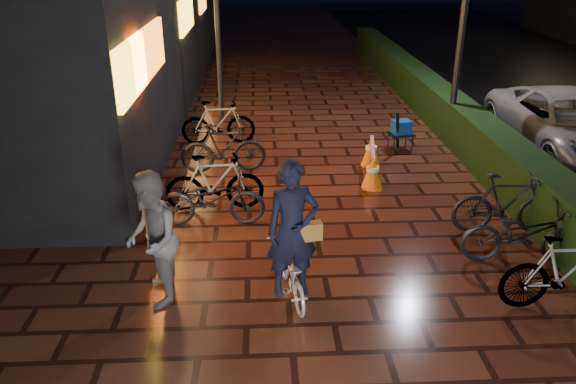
{
  "coord_description": "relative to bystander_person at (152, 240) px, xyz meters",
  "views": [
    {
      "loc": [
        -1.43,
        -7.45,
        4.41
      ],
      "look_at": [
        -1.06,
        0.01,
        1.1
      ],
      "focal_mm": 35.0,
      "sensor_mm": 36.0,
      "label": 1
    }
  ],
  "objects": [
    {
      "name": "ground",
      "position": [
        2.87,
        1.02,
        -0.92
      ],
      "size": [
        80.0,
        80.0,
        0.0
      ],
      "primitive_type": "plane",
      "color": "#381911",
      "rests_on": "ground"
    },
    {
      "name": "hedge",
      "position": [
        6.17,
        9.02,
        -0.42
      ],
      "size": [
        0.7,
        20.0,
        1.0
      ],
      "primitive_type": "cube",
      "color": "black",
      "rests_on": "ground"
    },
    {
      "name": "bystander_person",
      "position": [
        0.0,
        0.0,
        0.0
      ],
      "size": [
        0.84,
        1.0,
        1.84
      ],
      "primitive_type": "imported",
      "rotation": [
        0.0,
        0.0,
        -1.4
      ],
      "color": "slate",
      "rests_on": "ground"
    },
    {
      "name": "van",
      "position": [
        8.38,
        5.36,
        -0.22
      ],
      "size": [
        2.33,
        5.0,
        1.39
      ],
      "primitive_type": "imported",
      "rotation": [
        0.0,
        0.0,
        -0.01
      ],
      "color": "#A6A6AA",
      "rests_on": "ground"
    },
    {
      "name": "lamp_post_hedge",
      "position": [
        5.93,
        6.15,
        2.21
      ],
      "size": [
        0.53,
        0.29,
        5.68
      ],
      "color": "black",
      "rests_on": "ground"
    },
    {
      "name": "lamp_post_sf",
      "position": [
        0.39,
        8.36,
        1.85
      ],
      "size": [
        0.48,
        0.17,
        5.03
      ],
      "color": "black",
      "rests_on": "ground"
    },
    {
      "name": "cyclist",
      "position": [
        1.81,
        -0.04,
        -0.18
      ],
      "size": [
        0.77,
        1.46,
        2.0
      ],
      "color": "silver",
      "rests_on": "ground"
    },
    {
      "name": "traffic_barrier",
      "position": [
        3.7,
        4.24,
        -0.59
      ],
      "size": [
        0.61,
        1.62,
        0.66
      ],
      "color": "orange",
      "rests_on": "ground"
    },
    {
      "name": "cart_assembly",
      "position": [
        4.64,
        5.73,
        -0.39
      ],
      "size": [
        0.62,
        0.65,
        1.04
      ],
      "color": "black",
      "rests_on": "ground"
    },
    {
      "name": "parked_bikes_storefront",
      "position": [
        0.57,
        3.95,
        -0.41
      ],
      "size": [
        2.0,
        4.84,
        1.05
      ],
      "color": "black",
      "rests_on": "ground"
    },
    {
      "name": "parked_bikes_hedge",
      "position": [
        5.34,
        0.66,
        -0.42
      ],
      "size": [
        1.95,
        2.63,
        1.05
      ],
      "color": "black",
      "rests_on": "ground"
    }
  ]
}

